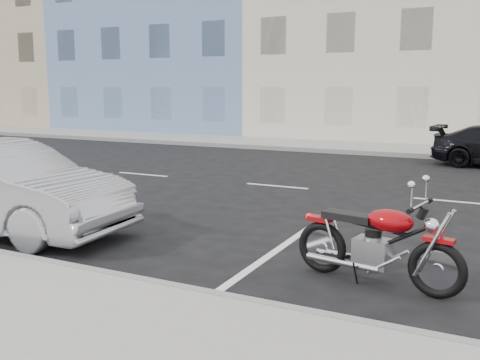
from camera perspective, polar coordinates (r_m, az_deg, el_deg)
The scene contains 8 objects.
ground at distance 12.40m, azimuth 12.53°, elevation -1.39°, with size 120.00×120.00×0.00m, color black.
sidewalk_far at distance 22.11m, azimuth 5.42°, elevation 3.83°, with size 80.00×3.40×0.15m, color gray.
curb_far at distance 20.54m, azimuth 3.71°, elevation 3.41°, with size 80.00×0.12×0.16m, color gray.
bldg_far_west at distance 40.48m, azimuth -19.90°, elevation 14.39°, with size 12.00×12.00×12.00m, color tan.
bldg_blue at distance 33.07m, azimuth -4.71°, elevation 16.96°, with size 12.00×12.00×13.00m, color #607CA7.
bldg_cream at distance 28.75m, azimuth 17.16°, elevation 16.15°, with size 12.00×12.00×11.50m, color beige.
motorcycle at distance 6.44m, azimuth 20.59°, elevation -7.74°, with size 2.11×0.76×1.06m.
sedan_silver at distance 9.58m, azimuth -24.21°, elevation -0.75°, with size 1.58×4.53×1.49m, color #9C9DA3.
Camera 1 is at (2.87, -11.83, 2.36)m, focal length 40.00 mm.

